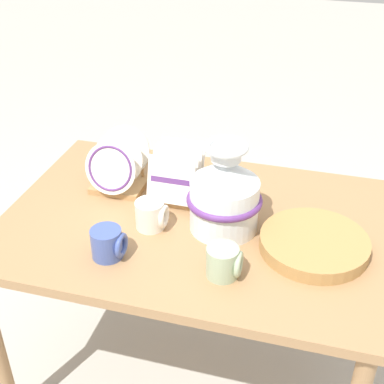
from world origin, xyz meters
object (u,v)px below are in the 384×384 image
(ceramic_vase, at_px, (225,193))
(dish_rack_square_plates, at_px, (177,181))
(dish_rack_round_plates, at_px, (118,171))
(mug_cream_glaze, at_px, (151,215))
(mug_cobalt_glaze, at_px, (108,243))
(mug_sage_glaze, at_px, (224,262))
(wicker_charger_stack, at_px, (314,244))

(ceramic_vase, xyz_separation_m, dish_rack_square_plates, (-0.21, 0.14, -0.07))
(dish_rack_round_plates, distance_m, mug_cream_glaze, 0.28)
(mug_cobalt_glaze, distance_m, mug_cream_glaze, 0.20)
(ceramic_vase, relative_size, dish_rack_square_plates, 1.59)
(mug_sage_glaze, bearing_deg, dish_rack_round_plates, 142.48)
(dish_rack_round_plates, distance_m, mug_cobalt_glaze, 0.40)
(dish_rack_round_plates, bearing_deg, dish_rack_square_plates, 2.07)
(ceramic_vase, bearing_deg, mug_cream_glaze, -164.57)
(dish_rack_square_plates, distance_m, mug_cobalt_glaze, 0.40)
(ceramic_vase, relative_size, mug_cream_glaze, 2.96)
(mug_cream_glaze, bearing_deg, mug_sage_glaze, -31.19)
(dish_rack_square_plates, relative_size, mug_cobalt_glaze, 1.87)
(ceramic_vase, distance_m, mug_cream_glaze, 0.26)
(dish_rack_square_plates, bearing_deg, wicker_charger_stack, -20.06)
(dish_rack_square_plates, bearing_deg, mug_cream_glaze, -96.87)
(dish_rack_round_plates, relative_size, mug_sage_glaze, 2.00)
(mug_sage_glaze, bearing_deg, mug_cream_glaze, 148.81)
(ceramic_vase, xyz_separation_m, dish_rack_round_plates, (-0.43, 0.14, -0.06))
(ceramic_vase, xyz_separation_m, mug_sage_glaze, (0.05, -0.24, -0.09))
(dish_rack_round_plates, relative_size, wicker_charger_stack, 0.62)
(dish_rack_round_plates, xyz_separation_m, mug_sage_glaze, (0.49, -0.37, -0.03))
(dish_rack_round_plates, height_order, dish_rack_square_plates, dish_rack_round_plates)
(ceramic_vase, height_order, dish_rack_square_plates, ceramic_vase)
(dish_rack_round_plates, height_order, mug_sage_glaze, dish_rack_round_plates)
(mug_sage_glaze, relative_size, mug_cream_glaze, 1.00)
(wicker_charger_stack, height_order, mug_sage_glaze, mug_sage_glaze)
(dish_rack_round_plates, xyz_separation_m, mug_cream_glaze, (0.20, -0.20, -0.03))
(ceramic_vase, bearing_deg, wicker_charger_stack, -7.91)
(ceramic_vase, relative_size, mug_sage_glaze, 2.96)
(dish_rack_round_plates, height_order, wicker_charger_stack, dish_rack_round_plates)
(dish_rack_square_plates, relative_size, mug_cream_glaze, 1.87)
(ceramic_vase, bearing_deg, dish_rack_round_plates, 162.53)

